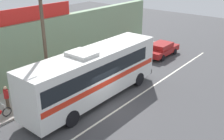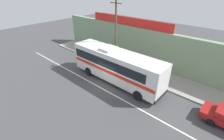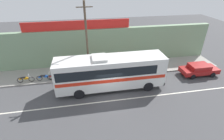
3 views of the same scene
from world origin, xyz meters
name	(u,v)px [view 1 (image 1 of 3)]	position (x,y,z in m)	size (l,w,h in m)	color
ground_plane	(107,107)	(0.00, 0.00, 0.00)	(70.00, 70.00, 0.00)	#444447
sidewalk_slab	(56,84)	(0.00, 5.20, 0.07)	(30.00, 3.60, 0.14)	gray
storefront_facade	(36,51)	(0.00, 7.35, 2.40)	(30.00, 0.70, 4.80)	gray
road_center_stripe	(116,111)	(0.00, -0.80, 0.00)	(30.00, 0.14, 0.01)	silver
intercity_bus	(94,72)	(0.25, 1.34, 2.07)	(11.06, 2.65, 3.78)	silver
parked_car	(161,49)	(11.28, 2.20, 0.74)	(4.42, 1.90, 1.37)	maroon
utility_pole	(44,38)	(-1.78, 3.69, 4.49)	(1.60, 0.22, 8.42)	brown
pedestrian_near_shop	(6,96)	(-4.41, 4.64, 1.08)	(0.30, 0.48, 1.62)	brown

